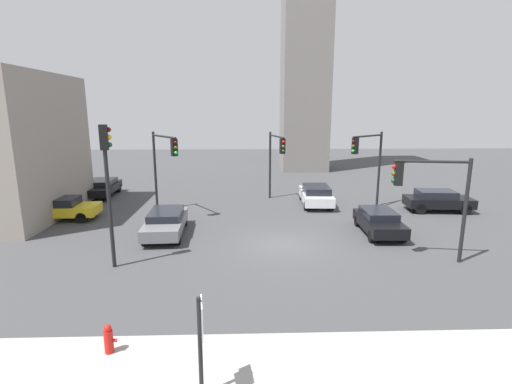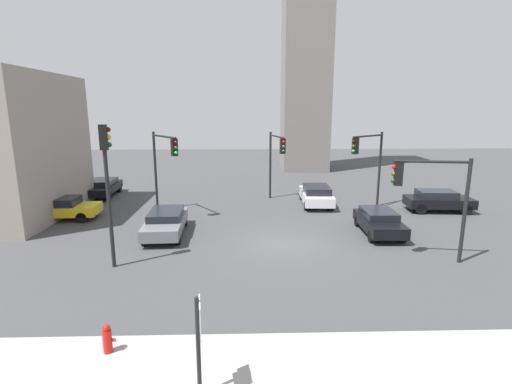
% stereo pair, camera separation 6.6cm
% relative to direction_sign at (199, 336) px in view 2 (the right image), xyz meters
% --- Properties ---
extents(ground_plane, '(93.50, 93.50, 0.00)m').
position_rel_direction_sign_xyz_m(ground_plane, '(2.89, 10.22, -1.65)').
color(ground_plane, '#424244').
extents(sidewalk_corner, '(33.66, 3.50, 0.15)m').
position_rel_direction_sign_xyz_m(sidewalk_corner, '(2.89, 0.64, -1.58)').
color(sidewalk_corner, '#A8A59E').
rests_on(sidewalk_corner, ground_plane).
extents(direction_sign, '(0.17, 0.69, 2.44)m').
position_rel_direction_sign_xyz_m(direction_sign, '(0.00, 0.00, 0.00)').
color(direction_sign, black).
rests_on(direction_sign, ground_plane).
extents(traffic_light_0, '(0.88, 3.32, 4.96)m').
position_rel_direction_sign_xyz_m(traffic_light_0, '(3.23, 18.96, 1.90)').
color(traffic_light_0, black).
rests_on(traffic_light_0, ground_plane).
extents(traffic_light_1, '(2.68, 2.31, 5.11)m').
position_rel_direction_sign_xyz_m(traffic_light_1, '(9.06, 16.89, 2.02)').
color(traffic_light_1, black).
rests_on(traffic_light_1, ground_plane).
extents(traffic_light_2, '(3.20, 0.69, 4.59)m').
position_rel_direction_sign_xyz_m(traffic_light_2, '(8.92, 8.04, 1.66)').
color(traffic_light_2, black).
rests_on(traffic_light_2, ground_plane).
extents(traffic_light_3, '(0.49, 0.39, 5.98)m').
position_rel_direction_sign_xyz_m(traffic_light_3, '(-4.56, 7.77, 2.47)').
color(traffic_light_3, black).
rests_on(traffic_light_3, ground_plane).
extents(traffic_light_4, '(2.08, 2.90, 5.18)m').
position_rel_direction_sign_xyz_m(traffic_light_4, '(-3.96, 15.92, 2.06)').
color(traffic_light_4, black).
rests_on(traffic_light_4, ground_plane).
extents(fire_hydrant, '(0.34, 0.24, 0.81)m').
position_rel_direction_sign_xyz_m(fire_hydrant, '(-2.68, 1.65, -1.11)').
color(fire_hydrant, red).
rests_on(fire_hydrant, ground_plane).
extents(car_0, '(2.09, 4.70, 1.28)m').
position_rel_direction_sign_xyz_m(car_0, '(-3.22, 12.02, -0.95)').
color(car_0, slate).
rests_on(car_0, ground_plane).
extents(car_1, '(2.24, 4.60, 1.28)m').
position_rel_direction_sign_xyz_m(car_1, '(-10.03, 21.42, -0.94)').
color(car_1, black).
rests_on(car_1, ground_plane).
extents(car_2, '(2.14, 4.57, 1.39)m').
position_rel_direction_sign_xyz_m(car_2, '(5.99, 18.18, -0.91)').
color(car_2, silver).
rests_on(car_2, ground_plane).
extents(car_3, '(4.28, 2.19, 1.40)m').
position_rel_direction_sign_xyz_m(car_3, '(13.68, 16.24, -0.90)').
color(car_3, black).
rests_on(car_3, ground_plane).
extents(car_4, '(1.93, 4.08, 1.28)m').
position_rel_direction_sign_xyz_m(car_4, '(8.22, 11.82, -0.96)').
color(car_4, black).
rests_on(car_4, ground_plane).
extents(car_5, '(4.42, 1.98, 1.37)m').
position_rel_direction_sign_xyz_m(car_5, '(-10.22, 15.06, -0.92)').
color(car_5, yellow).
rests_on(car_5, ground_plane).
extents(skyline_tower, '(4.91, 4.91, 33.55)m').
position_rel_direction_sign_xyz_m(skyline_tower, '(7.59, 34.60, 15.12)').
color(skyline_tower, gray).
rests_on(skyline_tower, ground_plane).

